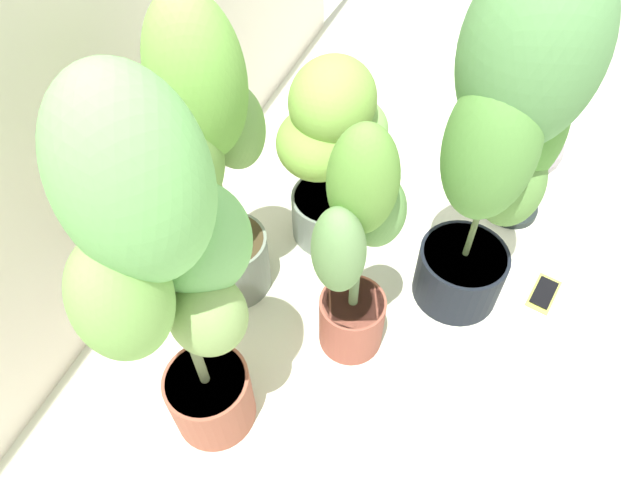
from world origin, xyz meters
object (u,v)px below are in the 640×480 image
Objects in this scene: potted_plant_back_center at (210,154)px; potted_plant_front_right at (505,137)px; potted_plant_back_right at (334,148)px; cell_phone at (544,293)px; potted_plant_center at (357,251)px; potted_plant_back_left at (170,272)px; floor_fan at (530,158)px.

potted_plant_back_center is 0.69m from potted_plant_front_right.
potted_plant_back_right is 4.15× the size of cell_phone.
potted_plant_back_left is at bearing 143.51° from potted_plant_center.
potted_plant_back_left reaches higher than floor_fan.
potted_plant_back_center is at bearing 151.80° from floor_fan.
potted_plant_back_left is 1.00× the size of potted_plant_front_right.
potted_plant_back_right is 0.42m from potted_plant_center.
potted_plant_back_center is 0.43m from potted_plant_back_left.
potted_plant_front_right is at bearing -148.74° from cell_phone.
potted_plant_back_center is (-0.31, 0.21, 0.17)m from potted_plant_back_right.
potted_plant_back_left is at bearing -125.23° from cell_phone.
potted_plant_back_right is 1.75× the size of floor_fan.
potted_plant_back_left is (-0.71, 0.05, 0.26)m from potted_plant_back_right.
potted_plant_front_right is at bearing -102.01° from potted_plant_back_right.
floor_fan is (0.68, -0.35, -0.16)m from potted_plant_center.
potted_plant_front_right is at bearing -71.47° from potted_plant_back_center.
floor_fan is at bearing -14.25° from potted_plant_front_right.
potted_plant_center is 4.99× the size of cell_phone.
potted_plant_back_right is 0.61× the size of potted_plant_back_left.
potted_plant_front_right reaches higher than potted_plant_back_center.
potted_plant_center is at bearing -36.49° from potted_plant_back_left.
potted_plant_back_right is 0.41m from potted_plant_back_center.
potted_plant_center is 2.10× the size of floor_fan.
cell_phone is 0.43m from floor_fan.
potted_plant_center is 0.47m from potted_plant_back_left.
potted_plant_front_right reaches higher than potted_plant_center.
potted_plant_back_left reaches higher than potted_plant_back_right.
potted_plant_front_right is 0.67m from cell_phone.
floor_fan is at bearing 127.66° from cell_phone.
cell_phone is (0.70, -0.76, -0.62)m from potted_plant_back_left.
potted_plant_center is at bearing 137.95° from potted_plant_front_right.
floor_fan is (1.02, -0.60, -0.38)m from potted_plant_back_left.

